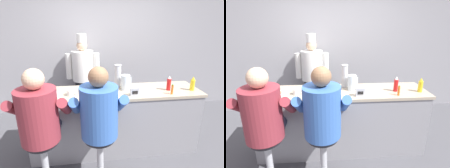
{
  "view_description": "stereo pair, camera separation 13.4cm",
  "coord_description": "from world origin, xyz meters",
  "views": [
    {
      "loc": [
        -0.38,
        -2.17,
        1.94
      ],
      "look_at": [
        -0.05,
        0.28,
        1.08
      ],
      "focal_mm": 30.0,
      "sensor_mm": 36.0,
      "label": 1
    },
    {
      "loc": [
        -0.25,
        -2.19,
        1.94
      ],
      "look_at": [
        -0.05,
        0.28,
        1.08
      ],
      "focal_mm": 30.0,
      "sensor_mm": 36.0,
      "label": 2
    }
  ],
  "objects": [
    {
      "name": "coffee_mug_tan",
      "position": [
        -0.29,
        0.11,
        1.01
      ],
      "size": [
        0.12,
        0.08,
        0.09
      ],
      "color": "beige",
      "rests_on": "diner_counter"
    },
    {
      "name": "cereal_bowl",
      "position": [
        -0.03,
        0.12,
        0.98
      ],
      "size": [
        0.13,
        0.13,
        0.05
      ],
      "color": "white",
      "rests_on": "diner_counter"
    },
    {
      "name": "cook_in_whites_near",
      "position": [
        -0.48,
        1.48,
        0.93
      ],
      "size": [
        0.66,
        0.42,
        1.69
      ],
      "color": "#232328",
      "rests_on": "ground_plane"
    },
    {
      "name": "cup_stack_steel",
      "position": [
        0.06,
        0.48,
        1.13
      ],
      "size": [
        0.1,
        0.1,
        0.35
      ],
      "color": "#B7BABF",
      "rests_on": "diner_counter"
    },
    {
      "name": "diner_counter",
      "position": [
        0.0,
        0.31,
        0.48
      ],
      "size": [
        2.48,
        0.63,
        0.96
      ],
      "color": "gray",
      "rests_on": "ground_plane"
    },
    {
      "name": "coffee_mug_white",
      "position": [
        -0.63,
        0.23,
        1.0
      ],
      "size": [
        0.14,
        0.09,
        0.08
      ],
      "color": "white",
      "rests_on": "diner_counter"
    },
    {
      "name": "ground_plane",
      "position": [
        0.0,
        0.0,
        0.0
      ],
      "size": [
        20.0,
        20.0,
        0.0
      ],
      "primitive_type": "plane",
      "color": "#4C4C51"
    },
    {
      "name": "diner_seated_blue",
      "position": [
        -0.28,
        -0.27,
        0.91
      ],
      "size": [
        0.64,
        0.63,
        1.48
      ],
      "color": "#B2B5BA",
      "rests_on": "ground_plane"
    },
    {
      "name": "mustard_bottle_yellow",
      "position": [
        1.11,
        0.2,
        1.06
      ],
      "size": [
        0.06,
        0.06,
        0.21
      ],
      "color": "yellow",
      "rests_on": "diner_counter"
    },
    {
      "name": "water_pitcher_clear",
      "position": [
        0.16,
        0.36,
        1.07
      ],
      "size": [
        0.15,
        0.13,
        0.22
      ],
      "color": "silver",
      "rests_on": "diner_counter"
    },
    {
      "name": "breakfast_plate",
      "position": [
        -0.88,
        0.25,
        0.97
      ],
      "size": [
        0.26,
        0.26,
        0.05
      ],
      "color": "white",
      "rests_on": "diner_counter"
    },
    {
      "name": "ketchup_bottle_red",
      "position": [
        0.77,
        0.26,
        1.06
      ],
      "size": [
        0.06,
        0.06,
        0.22
      ],
      "color": "red",
      "rests_on": "diner_counter"
    },
    {
      "name": "hot_sauce_bottle_orange",
      "position": [
        0.76,
        0.1,
        1.03
      ],
      "size": [
        0.03,
        0.03,
        0.14
      ],
      "color": "orange",
      "rests_on": "diner_counter"
    },
    {
      "name": "napkin_dispenser_chrome",
      "position": [
        0.23,
        0.12,
        1.02
      ],
      "size": [
        0.12,
        0.07,
        0.12
      ],
      "color": "silver",
      "rests_on": "diner_counter"
    },
    {
      "name": "diner_seated_maroon",
      "position": [
        -0.93,
        -0.27,
        0.92
      ],
      "size": [
        0.65,
        0.64,
        1.48
      ],
      "color": "#B2B5BA",
      "rests_on": "ground_plane"
    },
    {
      "name": "wall_back",
      "position": [
        0.0,
        1.79,
        1.35
      ],
      "size": [
        10.0,
        0.06,
        2.7
      ],
      "color": "#99999E",
      "rests_on": "ground_plane"
    }
  ]
}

